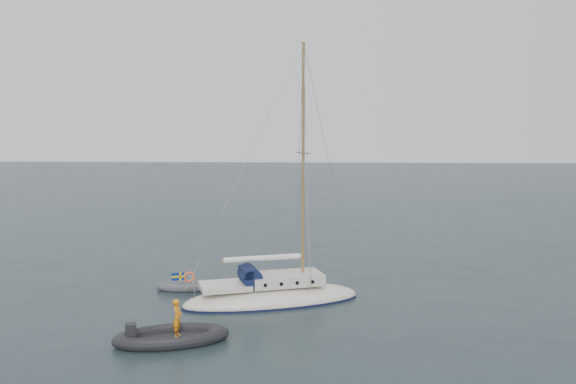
{
  "coord_description": "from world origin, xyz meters",
  "views": [
    {
      "loc": [
        2.41,
        -25.97,
        7.27
      ],
      "look_at": [
        0.66,
        0.0,
        4.82
      ],
      "focal_mm": 35.0,
      "sensor_mm": 36.0,
      "label": 1
    }
  ],
  "objects": [
    {
      "name": "ground",
      "position": [
        0.0,
        0.0,
        0.0
      ],
      "size": [
        300.0,
        300.0,
        0.0
      ],
      "primitive_type": "plane",
      "color": "black",
      "rests_on": "ground"
    },
    {
      "name": "sailboat",
      "position": [
        0.07,
        -1.62,
        0.91
      ],
      "size": [
        8.43,
        2.53,
        12.0
      ],
      "rotation": [
        0.0,
        0.0,
        0.35
      ],
      "color": "silver",
      "rests_on": "ground"
    },
    {
      "name": "dinghy",
      "position": [
        -4.32,
        0.3,
        0.18
      ],
      "size": [
        2.86,
        1.29,
        0.41
      ],
      "rotation": [
        0.0,
        0.0,
        0.1
      ],
      "color": "#4A4A4F",
      "rests_on": "ground"
    },
    {
      "name": "rib",
      "position": [
        -3.09,
        -6.77,
        0.25
      ],
      "size": [
        4.16,
        1.89,
        1.6
      ],
      "rotation": [
        0.0,
        0.0,
        0.32
      ],
      "color": "black",
      "rests_on": "ground"
    }
  ]
}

